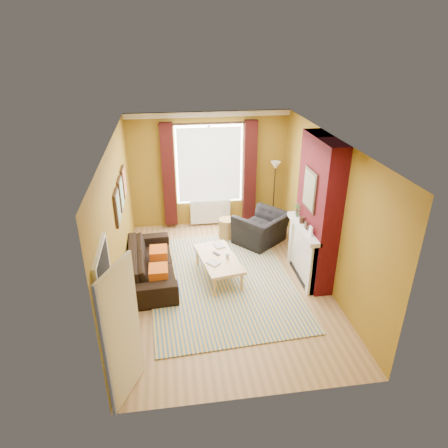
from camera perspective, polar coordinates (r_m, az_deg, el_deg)
The scene contains 12 objects.
ground at distance 7.88m, azimuth 0.26°, elevation -8.34°, with size 5.50×5.50×0.00m, color olive.
room_walls at distance 7.55m, azimuth 4.77°, elevation 1.98°, with size 3.82×5.54×2.83m.
striped_rug at distance 7.94m, azimuth -0.54°, elevation -7.98°, with size 2.96×3.95×0.02m.
sofa at distance 8.01m, azimuth -10.32°, elevation -5.54°, with size 2.16×0.85×0.63m, color black.
armchair at distance 9.18m, azimuth 5.37°, elevation -0.64°, with size 1.10×0.96×0.71m, color black.
coffee_table at distance 7.84m, azimuth -0.81°, elevation -5.09°, with size 0.89×1.44×0.45m.
wicker_stool at distance 9.40m, azimuth 0.42°, elevation -0.65°, with size 0.44×0.44×0.48m.
floor_lamp at distance 9.72m, azimuth 7.29°, elevation 6.85°, with size 0.27×0.27×1.65m.
book_a at distance 7.56m, azimuth -2.03°, elevation -5.83°, with size 0.19×0.25×0.02m, color #999999.
book_b at distance 8.20m, azimuth -1.37°, elevation -3.15°, with size 0.20×0.27×0.02m, color #999999.
mug at distance 7.77m, azimuth 0.50°, elevation -4.62°, with size 0.09×0.09×0.08m, color #999999.
tv_remote at distance 7.92m, azimuth -1.12°, elevation -4.23°, with size 0.14×0.17×0.02m.
Camera 1 is at (-0.97, -6.46, 4.42)m, focal length 32.00 mm.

